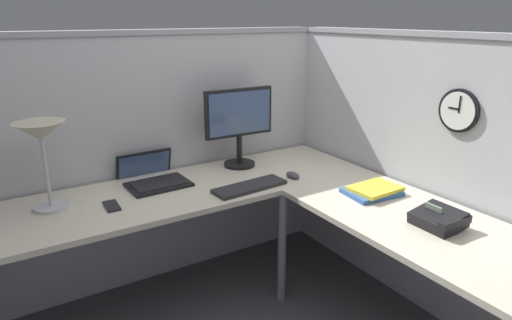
{
  "coord_description": "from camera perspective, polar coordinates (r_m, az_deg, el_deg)",
  "views": [
    {
      "loc": [
        -1.2,
        -1.73,
        1.65
      ],
      "look_at": [
        0.07,
        0.31,
        0.87
      ],
      "focal_mm": 31.19,
      "sensor_mm": 36.0,
      "label": 1
    }
  ],
  "objects": [
    {
      "name": "cubicle_wall_back",
      "position": [
        2.86,
        -13.48,
        -0.0
      ],
      "size": [
        2.57,
        0.12,
        1.58
      ],
      "color": "#B2B2B7",
      "rests_on": "ground"
    },
    {
      "name": "cubicle_wall_right",
      "position": [
        2.68,
        21.48,
        -2.04
      ],
      "size": [
        0.12,
        2.37,
        1.58
      ],
      "color": "#B2B2B7",
      "rests_on": "ground"
    },
    {
      "name": "desk",
      "position": [
        2.23,
        0.11,
        -9.23
      ],
      "size": [
        2.35,
        2.15,
        0.73
      ],
      "color": "beige",
      "rests_on": "ground"
    },
    {
      "name": "monitor",
      "position": [
        2.8,
        -2.18,
        4.97
      ],
      "size": [
        0.46,
        0.2,
        0.5
      ],
      "color": "black",
      "rests_on": "desk"
    },
    {
      "name": "laptop",
      "position": [
        2.67,
        -13.18,
        -2.14
      ],
      "size": [
        0.35,
        0.39,
        0.22
      ],
      "color": "black",
      "rests_on": "desk"
    },
    {
      "name": "keyboard",
      "position": [
        2.5,
        -0.86,
        -3.45
      ],
      "size": [
        0.44,
        0.17,
        0.02
      ],
      "primitive_type": "cube",
      "rotation": [
        0.0,
        0.0,
        0.07
      ],
      "color": "#232326",
      "rests_on": "desk"
    },
    {
      "name": "computer_mouse",
      "position": [
        2.67,
        4.74,
        -1.93
      ],
      "size": [
        0.06,
        0.1,
        0.03
      ],
      "primitive_type": "ellipsoid",
      "color": "#38383D",
      "rests_on": "desk"
    },
    {
      "name": "desk_lamp_dome",
      "position": [
        2.37,
        -25.86,
        2.49
      ],
      "size": [
        0.24,
        0.24,
        0.44
      ],
      "color": "#B7BABF",
      "rests_on": "desk"
    },
    {
      "name": "cell_phone",
      "position": [
        2.38,
        -18.02,
        -5.62
      ],
      "size": [
        0.07,
        0.15,
        0.01
      ],
      "primitive_type": "cube",
      "rotation": [
        0.0,
        0.0,
        -0.04
      ],
      "color": "black",
      "rests_on": "desk"
    },
    {
      "name": "office_phone",
      "position": [
        2.21,
        22.46,
        -7.08
      ],
      "size": [
        0.19,
        0.21,
        0.11
      ],
      "color": "black",
      "rests_on": "desk"
    },
    {
      "name": "book_stack",
      "position": [
        2.5,
        14.79,
        -3.82
      ],
      "size": [
        0.3,
        0.24,
        0.04
      ],
      "color": "#335999",
      "rests_on": "desk"
    },
    {
      "name": "wall_clock",
      "position": [
        2.45,
        24.62,
        5.78
      ],
      "size": [
        0.04,
        0.22,
        0.22
      ],
      "color": "black"
    }
  ]
}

